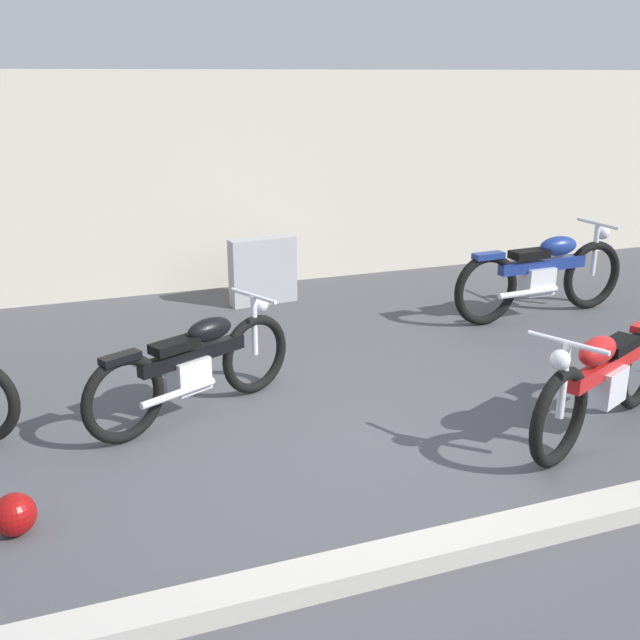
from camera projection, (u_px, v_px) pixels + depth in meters
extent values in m
plane|color=#47474C|center=(355.00, 448.00, 5.33)|extent=(40.00, 40.00, 0.00)
cube|color=beige|center=(209.00, 182.00, 9.02)|extent=(18.00, 0.30, 2.60)
cube|color=#B7B2A8|center=(449.00, 547.00, 4.11)|extent=(18.00, 0.24, 0.12)
cube|color=#9E9EA3|center=(263.00, 271.00, 8.58)|extent=(0.80, 0.28, 0.77)
sphere|color=maroon|center=(14.00, 515.00, 4.30)|extent=(0.25, 0.25, 0.25)
torus|color=black|center=(255.00, 354.00, 6.17)|extent=(0.64, 0.36, 0.67)
torus|color=black|center=(124.00, 399.00, 5.32)|extent=(0.64, 0.36, 0.67)
cube|color=silver|center=(189.00, 374.00, 5.71)|extent=(0.35, 0.29, 0.26)
cube|color=black|center=(193.00, 355.00, 5.69)|extent=(0.89, 0.49, 0.11)
ellipsoid|color=black|center=(209.00, 329.00, 5.75)|extent=(0.45, 0.34, 0.18)
cube|color=black|center=(174.00, 346.00, 5.54)|extent=(0.40, 0.31, 0.07)
cube|color=black|center=(120.00, 358.00, 5.22)|extent=(0.31, 0.23, 0.06)
cylinder|color=silver|center=(254.00, 325.00, 6.09)|extent=(0.05, 0.05, 0.51)
cylinder|color=silver|center=(253.00, 296.00, 6.01)|extent=(0.26, 0.50, 0.03)
sphere|color=silver|center=(261.00, 305.00, 6.09)|extent=(0.13, 0.13, 0.13)
cylinder|color=silver|center=(179.00, 393.00, 5.53)|extent=(0.61, 0.33, 0.06)
torus|color=black|center=(592.00, 275.00, 8.38)|extent=(0.79, 0.14, 0.78)
torus|color=black|center=(486.00, 289.00, 7.83)|extent=(0.79, 0.14, 0.78)
cube|color=silver|center=(537.00, 281.00, 8.08)|extent=(0.35, 0.23, 0.30)
cube|color=navy|center=(542.00, 265.00, 8.04)|extent=(1.10, 0.17, 0.13)
ellipsoid|color=navy|center=(558.00, 246.00, 8.06)|extent=(0.48, 0.24, 0.21)
cube|color=black|center=(529.00, 254.00, 7.93)|extent=(0.44, 0.22, 0.09)
cube|color=navy|center=(488.00, 256.00, 7.71)|extent=(0.35, 0.15, 0.06)
cylinder|color=silver|center=(595.00, 250.00, 8.29)|extent=(0.06, 0.06, 0.59)
cylinder|color=silver|center=(598.00, 224.00, 8.19)|extent=(0.08, 0.62, 0.04)
sphere|color=silver|center=(603.00, 233.00, 8.26)|extent=(0.15, 0.15, 0.15)
cylinder|color=silver|center=(528.00, 292.00, 7.91)|extent=(0.75, 0.11, 0.06)
torus|color=black|center=(559.00, 417.00, 4.99)|extent=(0.68, 0.38, 0.71)
torus|color=black|center=(640.00, 366.00, 5.88)|extent=(0.68, 0.38, 0.71)
cube|color=silver|center=(606.00, 385.00, 5.46)|extent=(0.36, 0.31, 0.27)
cube|color=#B21919|center=(606.00, 367.00, 5.38)|extent=(0.95, 0.51, 0.12)
ellipsoid|color=#B21919|center=(598.00, 351.00, 5.21)|extent=(0.47, 0.36, 0.19)
cube|color=black|center=(618.00, 345.00, 5.46)|extent=(0.43, 0.32, 0.08)
cylinder|color=silver|center=(563.00, 381.00, 4.91)|extent=(0.05, 0.05, 0.54)
cylinder|color=silver|center=(568.00, 343.00, 4.82)|extent=(0.27, 0.53, 0.04)
sphere|color=silver|center=(560.00, 360.00, 4.80)|extent=(0.14, 0.14, 0.14)
cylinder|color=silver|center=(601.00, 382.00, 5.69)|extent=(0.64, 0.34, 0.06)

